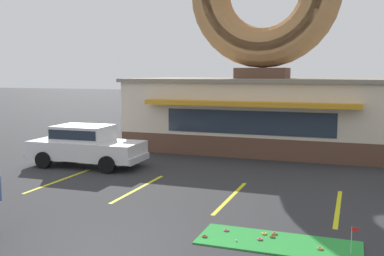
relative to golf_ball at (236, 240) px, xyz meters
The scene contains 17 objects.
ground_plane 2.83m from the golf_ball, 145.28° to the right, with size 160.00×160.00×0.00m, color #2D2D30.
donut_shop_building 13.02m from the golf_ball, 98.91° to the left, with size 12.30×6.75×10.96m.
putting_mat 0.89m from the golf_ball, 17.05° to the left, with size 3.44×1.30×0.03m, color green.
mini_donut_near_left 0.79m from the golf_ball, 52.74° to the left, with size 0.13×0.13×0.04m, color #E5C666.
mini_donut_near_right 0.99m from the golf_ball, 44.92° to the left, with size 0.13×0.13×0.04m, color #A5724C.
mini_donut_mid_left 1.73m from the golf_ball, ahead, with size 0.13×0.13×0.04m, color #D17F47.
mini_donut_mid_centre 0.85m from the golf_ball, 35.95° to the left, with size 0.13×0.13×0.04m, color brown.
mini_donut_mid_right 0.66m from the golf_ball, 124.64° to the left, with size 0.13×0.13×0.04m, color #D8667F.
mini_donut_far_left 0.53m from the golf_ball, 29.26° to the left, with size 0.13×0.13×0.04m, color #D8667F.
mini_donut_far_centre 0.73m from the golf_ball, behind, with size 0.13×0.13×0.04m, color brown.
golf_ball is the anchor object (origin of this frame).
putting_flag_pin 2.39m from the golf_ball, ahead, with size 0.13×0.01×0.55m.
car_white 9.52m from the golf_ball, 142.56° to the left, with size 4.61×2.08×1.60m.
parking_stripe_far_left 7.81m from the golf_ball, 154.28° to the left, with size 0.12×3.60×0.01m, color yellow.
parking_stripe_left 5.27m from the golf_ball, 139.98° to the left, with size 0.12×3.60×0.01m, color yellow.
parking_stripe_mid_left 3.55m from the golf_ball, 107.01° to the left, with size 0.12×3.60×0.01m, color yellow.
parking_stripe_centre 3.92m from the golf_ball, 59.93° to the left, with size 0.12×3.60×0.01m, color yellow.
Camera 1 is at (4.59, -7.44, 3.63)m, focal length 42.00 mm.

